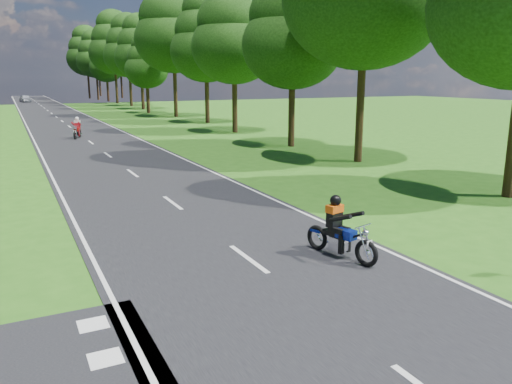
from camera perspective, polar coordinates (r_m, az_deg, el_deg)
ground at (r=10.24m, az=4.05°, el=-11.24°), size 160.00×160.00×0.00m
main_road at (r=58.38m, az=-21.85°, el=7.96°), size 7.00×140.00×0.02m
road_markings at (r=56.50m, az=-21.82°, el=7.84°), size 7.40×140.00×0.01m
treeline at (r=68.49m, az=-21.98°, el=15.48°), size 40.00×115.35×14.78m
rider_near_blue at (r=11.88m, az=9.72°, el=-3.99°), size 1.02×1.89×1.50m
rider_far_red at (r=37.29m, az=-19.78°, el=6.95°), size 1.14×1.88×1.48m
distant_car at (r=95.69m, az=-24.88°, el=9.67°), size 2.01×3.77×1.22m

